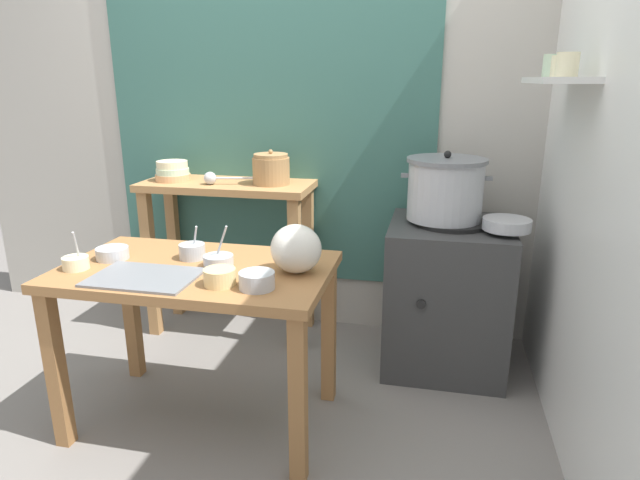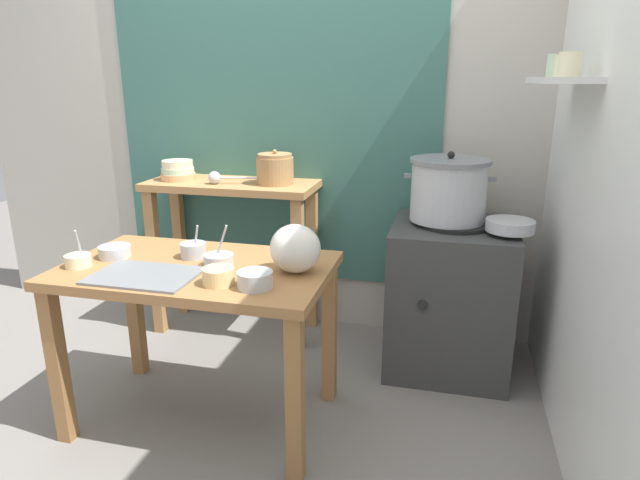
# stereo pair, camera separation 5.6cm
# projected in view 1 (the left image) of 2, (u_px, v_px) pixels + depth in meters

# --- Properties ---
(ground_plane) EXTENTS (9.00, 9.00, 0.00)m
(ground_plane) POSITION_uv_depth(u_px,v_px,m) (239.00, 416.00, 2.42)
(ground_plane) COLOR gray
(wall_back) EXTENTS (4.40, 0.12, 2.60)m
(wall_back) POSITION_uv_depth(u_px,v_px,m) (311.00, 107.00, 3.06)
(wall_back) COLOR #B2ADA3
(wall_back) RESTS_ON ground
(wall_right) EXTENTS (0.30, 3.20, 2.60)m
(wall_right) POSITION_uv_depth(u_px,v_px,m) (607.00, 123.00, 1.95)
(wall_right) COLOR white
(wall_right) RESTS_ON ground
(prep_table) EXTENTS (1.10, 0.66, 0.72)m
(prep_table) POSITION_uv_depth(u_px,v_px,m) (198.00, 292.00, 2.23)
(prep_table) COLOR #9E6B3D
(prep_table) RESTS_ON ground
(back_shelf_table) EXTENTS (0.96, 0.40, 0.90)m
(back_shelf_table) POSITION_uv_depth(u_px,v_px,m) (228.00, 220.00, 3.07)
(back_shelf_table) COLOR #B27F4C
(back_shelf_table) RESTS_ON ground
(stove_block) EXTENTS (0.60, 0.61, 0.78)m
(stove_block) POSITION_uv_depth(u_px,v_px,m) (446.00, 295.00, 2.79)
(stove_block) COLOR #383838
(stove_block) RESTS_ON ground
(steamer_pot) EXTENTS (0.44, 0.39, 0.34)m
(steamer_pot) POSITION_uv_depth(u_px,v_px,m) (445.00, 189.00, 2.65)
(steamer_pot) COLOR #B7BABF
(steamer_pot) RESTS_ON stove_block
(clay_pot) EXTENTS (0.20, 0.20, 0.19)m
(clay_pot) POSITION_uv_depth(u_px,v_px,m) (271.00, 169.00, 2.93)
(clay_pot) COLOR #A37A4C
(clay_pot) RESTS_ON back_shelf_table
(bowl_stack_enamel) EXTENTS (0.20, 0.20, 0.11)m
(bowl_stack_enamel) POSITION_uv_depth(u_px,v_px,m) (173.00, 171.00, 3.04)
(bowl_stack_enamel) COLOR tan
(bowl_stack_enamel) RESTS_ON back_shelf_table
(ladle) EXTENTS (0.28, 0.09, 0.07)m
(ladle) POSITION_uv_depth(u_px,v_px,m) (212.00, 178.00, 2.94)
(ladle) COLOR #B7BABF
(ladle) RESTS_ON back_shelf_table
(serving_tray) EXTENTS (0.40, 0.28, 0.01)m
(serving_tray) POSITION_uv_depth(u_px,v_px,m) (144.00, 277.00, 2.07)
(serving_tray) COLOR slate
(serving_tray) RESTS_ON prep_table
(plastic_bag) EXTENTS (0.20, 0.18, 0.19)m
(plastic_bag) POSITION_uv_depth(u_px,v_px,m) (296.00, 249.00, 2.11)
(plastic_bag) COLOR silver
(plastic_bag) RESTS_ON prep_table
(wide_pan) EXTENTS (0.22, 0.22, 0.05)m
(wide_pan) POSITION_uv_depth(u_px,v_px,m) (507.00, 224.00, 2.50)
(wide_pan) COLOR #B7BABF
(wide_pan) RESTS_ON stove_block
(prep_bowl_0) EXTENTS (0.10, 0.10, 0.16)m
(prep_bowl_0) POSITION_uv_depth(u_px,v_px,m) (76.00, 262.00, 2.16)
(prep_bowl_0) COLOR beige
(prep_bowl_0) RESTS_ON prep_table
(prep_bowl_1) EXTENTS (0.13, 0.13, 0.06)m
(prep_bowl_1) POSITION_uv_depth(u_px,v_px,m) (257.00, 280.00, 1.96)
(prep_bowl_1) COLOR #B7BABF
(prep_bowl_1) RESTS_ON prep_table
(prep_bowl_2) EXTENTS (0.11, 0.11, 0.15)m
(prep_bowl_2) POSITION_uv_depth(u_px,v_px,m) (192.00, 251.00, 2.29)
(prep_bowl_2) COLOR #B7BABF
(prep_bowl_2) RESTS_ON prep_table
(prep_bowl_3) EXTENTS (0.12, 0.12, 0.06)m
(prep_bowl_3) POSITION_uv_depth(u_px,v_px,m) (220.00, 276.00, 1.99)
(prep_bowl_3) COLOR #E5C684
(prep_bowl_3) RESTS_ON prep_table
(prep_bowl_4) EXTENTS (0.12, 0.12, 0.18)m
(prep_bowl_4) POSITION_uv_depth(u_px,v_px,m) (218.00, 260.00, 2.19)
(prep_bowl_4) COLOR #B7BABF
(prep_bowl_4) RESTS_ON prep_table
(prep_bowl_5) EXTENTS (0.14, 0.14, 0.05)m
(prep_bowl_5) POSITION_uv_depth(u_px,v_px,m) (112.00, 253.00, 2.29)
(prep_bowl_5) COLOR #B7BABF
(prep_bowl_5) RESTS_ON prep_table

